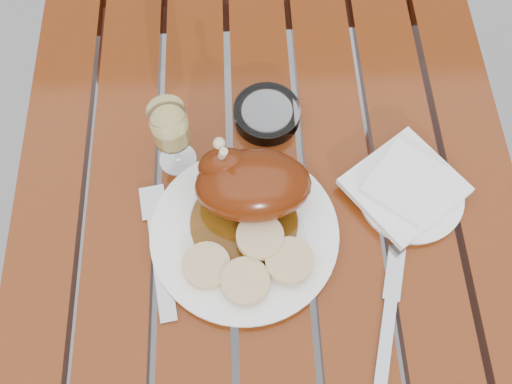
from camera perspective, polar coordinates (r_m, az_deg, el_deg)
The scene contains 11 objects.
ground at distance 1.59m, azimuth 0.81°, elevation -14.98°, with size 60.00×60.00×0.00m, color slate.
table at distance 1.22m, azimuth 1.04°, elevation -11.63°, with size 0.80×1.20×0.75m, color maroon.
dinner_plate at distance 0.86m, azimuth -1.16°, elevation -4.24°, with size 0.28×0.28×0.02m, color white.
roast_duck at distance 0.84m, azimuth -0.75°, elevation 0.76°, with size 0.18×0.18×0.12m.
bread_dumplings at distance 0.82m, azimuth -0.58°, elevation -6.94°, with size 0.19×0.13×0.03m.
wine_glass at distance 0.88m, azimuth -8.36°, elevation 5.44°, with size 0.06×0.06×0.14m, color #EBD36B.
side_plate at distance 0.92m, azimuth 15.15°, elevation -0.33°, with size 0.17×0.17×0.01m, color white.
napkin at distance 0.91m, azimuth 14.64°, elevation 0.57°, with size 0.16×0.14×0.01m, color white.
ashtray at distance 0.96m, azimuth 1.09°, elevation 7.80°, with size 0.11×0.11×0.03m, color #B2B7BC.
fork at distance 0.87m, azimuth -9.52°, elevation -6.39°, with size 0.02×0.20×0.01m, color gray.
knife at distance 0.85m, azimuth 12.97°, elevation -13.25°, with size 0.02×0.19×0.01m, color gray.
Camera 1 is at (-0.03, -0.30, 1.56)m, focal length 40.00 mm.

